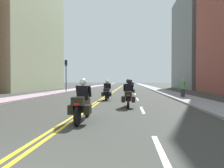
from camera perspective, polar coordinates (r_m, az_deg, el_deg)
ground_plane at (r=50.16m, az=2.58°, el=-0.83°), size 264.00×264.00×0.00m
sidewalk_left at (r=50.97m, az=-5.38°, el=-0.74°), size 2.38×144.00×0.12m
sidewalk_right at (r=50.34m, az=10.64°, el=-0.77°), size 2.38×144.00×0.12m
centreline_yellow_inner at (r=50.17m, az=2.45°, el=-0.83°), size 0.12×132.00×0.01m
centreline_yellow_outer at (r=50.16m, az=2.72°, el=-0.83°), size 0.12×132.00×0.01m
lane_dashes_white at (r=31.13m, az=6.41°, el=-1.88°), size 0.14×56.40×0.01m
building_left_1 at (r=37.15m, az=-24.61°, el=13.30°), size 7.28×18.96×19.09m
building_right_1 at (r=41.55m, az=24.35°, el=11.56°), size 7.12×14.65×18.51m
motorcycle_0 at (r=7.20m, az=-8.85°, el=-5.83°), size 0.76×2.27×1.60m
motorcycle_1 at (r=11.05m, az=4.87°, el=-3.56°), size 0.76×2.07×1.63m
motorcycle_2 at (r=15.25m, az=-1.49°, el=-2.33°), size 0.76×2.25×1.61m
motorcycle_3 at (r=19.99m, az=5.67°, el=-1.57°), size 0.77×2.14×1.66m
traffic_light_near at (r=26.71m, az=-13.52°, el=4.09°), size 0.28×0.38×4.35m
pedestrian_0 at (r=18.05m, az=20.32°, el=-1.20°), size 0.48×0.42×1.68m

